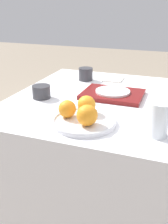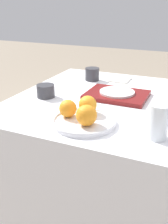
# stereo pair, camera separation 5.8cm
# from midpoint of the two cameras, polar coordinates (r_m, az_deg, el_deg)

# --- Properties ---
(ground_plane) EXTENTS (12.00, 12.00, 0.00)m
(ground_plane) POSITION_cam_midpoint_polar(r_m,az_deg,el_deg) (1.69, 9.46, -23.00)
(ground_plane) COLOR gray
(table) EXTENTS (1.13, 0.96, 0.77)m
(table) POSITION_cam_midpoint_polar(r_m,az_deg,el_deg) (1.44, 10.46, -12.28)
(table) COLOR white
(table) RESTS_ON ground_plane
(fruit_platter) EXTENTS (0.25, 0.25, 0.02)m
(fruit_platter) POSITION_cam_midpoint_polar(r_m,az_deg,el_deg) (1.01, 1.65, -2.08)
(fruit_platter) COLOR silver
(fruit_platter) RESTS_ON table
(orange_0) EXTENTS (0.08, 0.08, 0.08)m
(orange_0) POSITION_cam_midpoint_polar(r_m,az_deg,el_deg) (0.96, 2.27, -0.75)
(orange_0) COLOR orange
(orange_0) RESTS_ON fruit_platter
(orange_1) EXTENTS (0.07, 0.07, 0.07)m
(orange_1) POSITION_cam_midpoint_polar(r_m,az_deg,el_deg) (1.03, -1.92, 0.76)
(orange_1) COLOR orange
(orange_1) RESTS_ON fruit_platter
(orange_2) EXTENTS (0.07, 0.07, 0.07)m
(orange_2) POSITION_cam_midpoint_polar(r_m,az_deg,el_deg) (1.06, 2.38, 1.56)
(orange_2) COLOR orange
(orange_2) RESTS_ON fruit_platter
(water_glass) EXTENTS (0.07, 0.07, 0.12)m
(water_glass) POSITION_cam_midpoint_polar(r_m,az_deg,el_deg) (0.93, 17.60, -2.08)
(water_glass) COLOR silver
(water_glass) RESTS_ON table
(serving_tray) EXTENTS (0.30, 0.23, 0.02)m
(serving_tray) POSITION_cam_midpoint_polar(r_m,az_deg,el_deg) (1.32, 8.44, 3.69)
(serving_tray) COLOR maroon
(serving_tray) RESTS_ON table
(side_plate) EXTENTS (0.17, 0.17, 0.01)m
(side_plate) POSITION_cam_midpoint_polar(r_m,az_deg,el_deg) (1.31, 8.48, 4.31)
(side_plate) COLOR white
(side_plate) RESTS_ON serving_tray
(cup_0) EXTENTS (0.08, 0.08, 0.07)m
(cup_0) POSITION_cam_midpoint_polar(r_m,az_deg,el_deg) (1.58, 2.87, 8.21)
(cup_0) COLOR #333338
(cup_0) RESTS_ON table
(cup_1) EXTENTS (0.09, 0.09, 0.06)m
(cup_1) POSITION_cam_midpoint_polar(r_m,az_deg,el_deg) (1.30, -7.07, 4.57)
(cup_1) COLOR #333338
(cup_1) RESTS_ON table
(napkin) EXTENTS (0.11, 0.13, 0.01)m
(napkin) POSITION_cam_midpoint_polar(r_m,az_deg,el_deg) (1.61, 8.96, 6.98)
(napkin) COLOR silver
(napkin) RESTS_ON table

